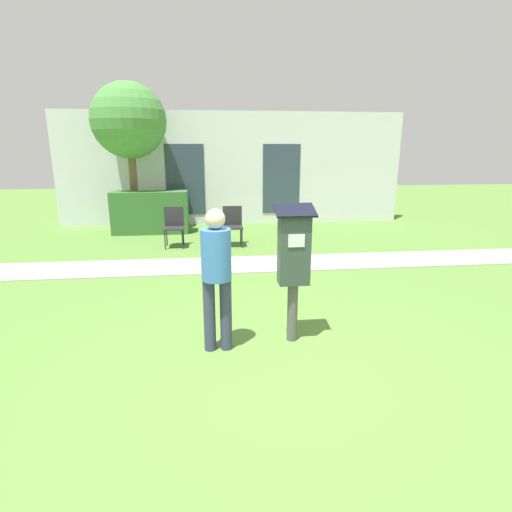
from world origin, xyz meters
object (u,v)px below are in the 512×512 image
(parking_meter, at_px, (294,256))
(outdoor_chair_left, at_px, (174,224))
(person_standing, at_px, (216,270))
(outdoor_chair_middle, at_px, (233,223))

(parking_meter, relative_size, outdoor_chair_left, 1.77)
(person_standing, bearing_deg, outdoor_chair_left, 131.68)
(outdoor_chair_left, xyz_separation_m, outdoor_chair_middle, (1.33, -0.04, 0.00))
(parking_meter, xyz_separation_m, outdoor_chair_middle, (-0.42, 4.82, -0.49))
(outdoor_chair_left, relative_size, outdoor_chair_middle, 1.00)
(outdoor_chair_middle, bearing_deg, person_standing, -84.95)
(outdoor_chair_left, bearing_deg, outdoor_chair_middle, -4.72)
(person_standing, height_order, outdoor_chair_middle, person_standing)
(parking_meter, distance_m, outdoor_chair_middle, 4.86)
(parking_meter, bearing_deg, outdoor_chair_middle, 94.93)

